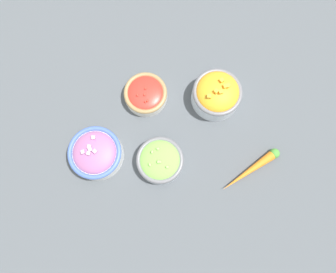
# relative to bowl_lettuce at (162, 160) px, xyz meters

# --- Properties ---
(ground_plane) EXTENTS (3.00, 3.00, 0.00)m
(ground_plane) POSITION_rel_bowl_lettuce_xyz_m (-0.02, -0.06, -0.03)
(ground_plane) COLOR #4C5156
(bowl_lettuce) EXTENTS (0.12, 0.12, 0.06)m
(bowl_lettuce) POSITION_rel_bowl_lettuce_xyz_m (0.00, 0.00, 0.00)
(bowl_lettuce) COLOR #B2C1CC
(bowl_lettuce) RESTS_ON ground_plane
(bowl_squash) EXTENTS (0.13, 0.13, 0.09)m
(bowl_squash) POSITION_rel_bowl_lettuce_xyz_m (-0.15, -0.17, 0.01)
(bowl_squash) COLOR silver
(bowl_squash) RESTS_ON ground_plane
(bowl_cherry_tomatoes) EXTENTS (0.11, 0.11, 0.05)m
(bowl_cherry_tomatoes) POSITION_rel_bowl_lettuce_xyz_m (0.03, -0.18, -0.00)
(bowl_cherry_tomatoes) COLOR silver
(bowl_cherry_tomatoes) RESTS_ON ground_plane
(bowl_red_onion) EXTENTS (0.13, 0.13, 0.07)m
(bowl_red_onion) POSITION_rel_bowl_lettuce_xyz_m (0.16, -0.02, 0.01)
(bowl_red_onion) COLOR white
(bowl_red_onion) RESTS_ON ground_plane
(loose_carrot) EXTENTS (0.16, 0.11, 0.03)m
(loose_carrot) POSITION_rel_bowl_lettuce_xyz_m (-0.24, 0.03, -0.01)
(loose_carrot) COLOR orange
(loose_carrot) RESTS_ON ground_plane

